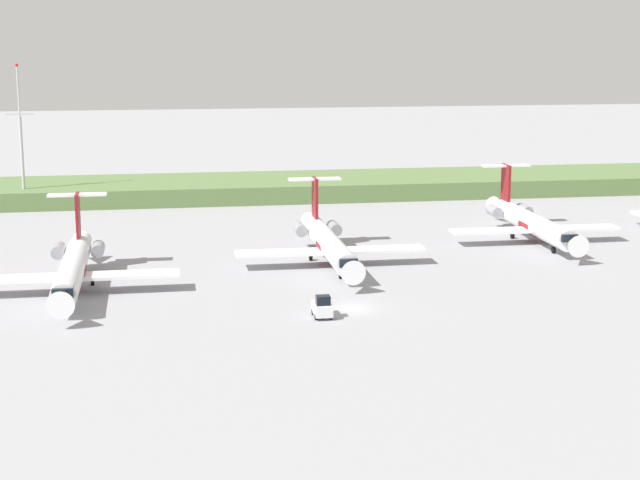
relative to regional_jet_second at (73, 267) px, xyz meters
name	(u,v)px	position (x,y,z in m)	size (l,w,h in m)	color
ground_plane	(308,248)	(28.43, 17.52, -2.54)	(500.00, 500.00, 0.00)	#939399
grass_berm	(270,187)	(28.43, 61.15, -1.06)	(320.00, 20.00, 2.96)	#597542
regional_jet_second	(73,267)	(0.00, 0.00, 0.00)	(22.81, 31.00, 9.00)	white
regional_jet_third	(329,243)	(29.54, 8.36, 0.00)	(22.81, 31.00, 9.00)	white
regional_jet_fourth	(531,222)	(58.68, 17.33, 0.00)	(22.81, 31.00, 9.00)	white
antenna_mast	(22,148)	(-11.73, 56.05, 6.92)	(4.40, 0.50, 22.77)	#B2B2B7
baggage_tug	(322,307)	(24.89, -14.99, -1.53)	(1.72, 3.20, 2.30)	silver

